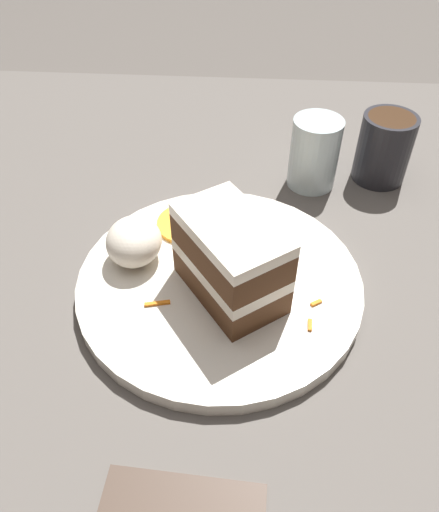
{
  "coord_description": "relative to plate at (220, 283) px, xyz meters",
  "views": [
    {
      "loc": [
        -0.36,
        -0.08,
        0.45
      ],
      "look_at": [
        0.01,
        -0.05,
        0.09
      ],
      "focal_mm": 35.0,
      "sensor_mm": 36.0,
      "label": 1
    }
  ],
  "objects": [
    {
      "name": "orange_garnish",
      "position": [
        0.08,
        0.04,
        0.01
      ],
      "size": [
        0.07,
        0.07,
        0.01
      ],
      "primitive_type": "cylinder",
      "color": "orange",
      "rests_on": "plate"
    },
    {
      "name": "coffee_mug",
      "position": [
        0.23,
        -0.21,
        0.04
      ],
      "size": [
        0.07,
        0.07,
        0.09
      ],
      "color": "#232328",
      "rests_on": "dining_table"
    },
    {
      "name": "plate",
      "position": [
        0.0,
        0.0,
        0.0
      ],
      "size": [
        0.31,
        0.31,
        0.02
      ],
      "primitive_type": "cylinder",
      "color": "silver",
      "rests_on": "dining_table"
    },
    {
      "name": "cream_dollop",
      "position": [
        0.02,
        0.1,
        0.03
      ],
      "size": [
        0.07,
        0.06,
        0.05
      ],
      "primitive_type": "ellipsoid",
      "color": "silver",
      "rests_on": "plate"
    },
    {
      "name": "carrot_shreds_scatter",
      "position": [
        0.01,
        -0.01,
        0.01
      ],
      "size": [
        0.18,
        0.18,
        0.0
      ],
      "color": "orange",
      "rests_on": "plate"
    },
    {
      "name": "ground_plane",
      "position": [
        -0.01,
        0.05,
        -0.04
      ],
      "size": [
        6.0,
        6.0,
        0.0
      ],
      "primitive_type": "plane",
      "color": "#4C4742",
      "rests_on": "ground"
    },
    {
      "name": "drinking_glass",
      "position": [
        0.21,
        -0.11,
        0.03
      ],
      "size": [
        0.07,
        0.07,
        0.1
      ],
      "color": "silver",
      "rests_on": "dining_table"
    },
    {
      "name": "dining_table",
      "position": [
        -0.01,
        0.05,
        -0.03
      ],
      "size": [
        1.1,
        1.04,
        0.04
      ],
      "primitive_type": "cube",
      "color": "#56514C",
      "rests_on": "ground"
    },
    {
      "name": "cake_slice",
      "position": [
        -0.02,
        -0.01,
        0.05
      ],
      "size": [
        0.14,
        0.13,
        0.09
      ],
      "rotation": [
        0.0,
        0.0,
        5.34
      ],
      "color": "#4C2D19",
      "rests_on": "plate"
    }
  ]
}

